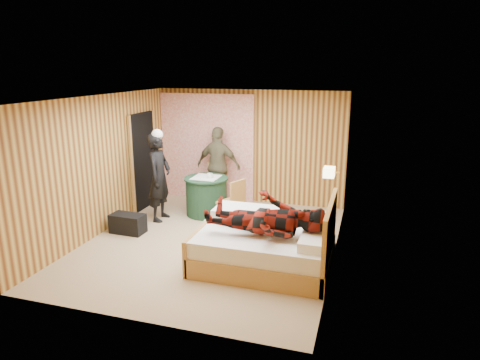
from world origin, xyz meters
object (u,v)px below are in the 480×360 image
(woman_standing, at_px, (159,177))
(bed, at_px, (267,245))
(round_table, at_px, (206,196))
(chair_far, at_px, (217,181))
(duffel_bag, at_px, (128,224))
(wall_lamp, at_px, (329,172))
(man_on_bed, at_px, (266,209))
(nightstand, at_px, (323,233))
(man_at_table, at_px, (218,166))
(chair_near, at_px, (234,199))

(woman_standing, bearing_deg, bed, -119.88)
(round_table, bearing_deg, chair_far, 91.90)
(bed, bearing_deg, woman_standing, 151.98)
(bed, xyz_separation_m, duffel_bag, (-2.76, 0.51, -0.14))
(wall_lamp, xyz_separation_m, man_on_bed, (-0.77, -1.21, -0.32))
(wall_lamp, xyz_separation_m, nightstand, (-0.04, -0.12, -1.04))
(wall_lamp, xyz_separation_m, bed, (-0.80, -0.98, -0.98))
(bed, height_order, man_on_bed, man_on_bed)
(chair_far, relative_size, woman_standing, 0.53)
(wall_lamp, bearing_deg, round_table, 160.46)
(wall_lamp, relative_size, bed, 0.13)
(wall_lamp, bearing_deg, woman_standing, 173.96)
(man_on_bed, bearing_deg, man_at_table, 121.61)
(bed, bearing_deg, round_table, 132.68)
(wall_lamp, height_order, round_table, wall_lamp)
(man_on_bed, bearing_deg, chair_far, 122.38)
(chair_near, distance_m, man_on_bed, 2.00)
(wall_lamp, relative_size, chair_far, 0.28)
(round_table, distance_m, duffel_bag, 1.73)
(chair_near, bearing_deg, chair_far, -122.02)
(chair_far, relative_size, man_on_bed, 0.53)
(duffel_bag, relative_size, man_at_table, 0.36)
(duffel_bag, distance_m, woman_standing, 1.11)
(nightstand, bearing_deg, man_on_bed, -123.87)
(woman_standing, distance_m, man_at_table, 1.51)
(wall_lamp, height_order, woman_standing, woman_standing)
(man_on_bed, bearing_deg, duffel_bag, 165.22)
(chair_far, xyz_separation_m, man_at_table, (0.02, 0.05, 0.32))
(chair_far, bearing_deg, duffel_bag, -132.22)
(duffel_bag, distance_m, man_at_table, 2.46)
(woman_standing, bearing_deg, man_at_table, -32.34)
(nightstand, height_order, chair_far, chair_far)
(round_table, relative_size, man_at_table, 0.52)
(duffel_bag, relative_size, woman_standing, 0.36)
(wall_lamp, height_order, chair_far, wall_lamp)
(wall_lamp, xyz_separation_m, round_table, (-2.54, 0.90, -0.90))
(wall_lamp, xyz_separation_m, man_at_table, (-2.54, 1.65, -0.44))
(chair_far, relative_size, man_at_table, 0.54)
(bed, relative_size, round_table, 2.26)
(wall_lamp, relative_size, woman_standing, 0.15)
(nightstand, xyz_separation_m, round_table, (-2.49, 1.02, 0.14))
(woman_standing, bearing_deg, chair_near, -88.11)
(man_at_table, bearing_deg, man_on_bed, 126.97)
(chair_near, xyz_separation_m, man_on_bed, (1.02, -1.66, 0.45))
(round_table, distance_m, woman_standing, 1.05)
(wall_lamp, distance_m, chair_far, 3.12)
(chair_far, bearing_deg, bed, -72.41)
(wall_lamp, distance_m, man_on_bed, 1.47)
(chair_near, bearing_deg, round_table, -96.82)
(man_on_bed, bearing_deg, chair_near, 121.68)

